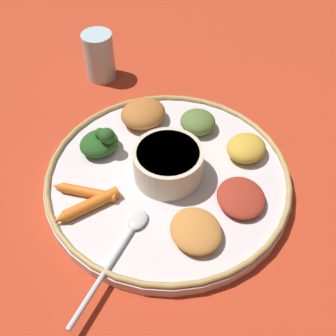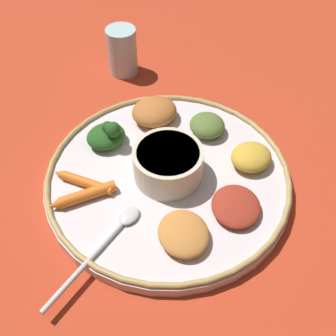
# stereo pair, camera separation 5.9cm
# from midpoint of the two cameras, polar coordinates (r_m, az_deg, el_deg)

# --- Properties ---
(ground_plane) EXTENTS (2.40, 2.40, 0.00)m
(ground_plane) POSITION_cam_midpoint_polar(r_m,az_deg,el_deg) (0.61, -2.74, -2.17)
(ground_plane) COLOR #B7381E
(platter) EXTENTS (0.36, 0.36, 0.02)m
(platter) POSITION_cam_midpoint_polar(r_m,az_deg,el_deg) (0.61, -2.77, -1.64)
(platter) COLOR silver
(platter) RESTS_ON ground_plane
(platter_rim) EXTENTS (0.36, 0.36, 0.01)m
(platter_rim) POSITION_cam_midpoint_polar(r_m,az_deg,el_deg) (0.60, -2.81, -0.92)
(platter_rim) COLOR tan
(platter_rim) RESTS_ON platter
(center_bowl) EXTENTS (0.10, 0.10, 0.05)m
(center_bowl) POSITION_cam_midpoint_polar(r_m,az_deg,el_deg) (0.58, -2.90, 0.58)
(center_bowl) COLOR beige
(center_bowl) RESTS_ON platter
(spoon) EXTENTS (0.10, 0.17, 0.01)m
(spoon) POSITION_cam_midpoint_polar(r_m,az_deg,el_deg) (0.53, -9.79, -10.95)
(spoon) COLOR silver
(spoon) RESTS_ON platter
(greens_pile) EXTENTS (0.08, 0.08, 0.05)m
(greens_pile) POSITION_cam_midpoint_polar(r_m,az_deg,el_deg) (0.63, -12.14, 3.51)
(greens_pile) COLOR #23511E
(greens_pile) RESTS_ON platter
(carrot_near_spoon) EXTENTS (0.10, 0.04, 0.01)m
(carrot_near_spoon) POSITION_cam_midpoint_polar(r_m,az_deg,el_deg) (0.59, -14.47, -3.40)
(carrot_near_spoon) COLOR orange
(carrot_near_spoon) RESTS_ON platter
(carrot_outer) EXTENTS (0.09, 0.06, 0.02)m
(carrot_outer) POSITION_cam_midpoint_polar(r_m,az_deg,el_deg) (0.57, -14.14, -5.35)
(carrot_outer) COLOR orange
(carrot_outer) RESTS_ON platter
(mound_beet) EXTENTS (0.07, 0.08, 0.02)m
(mound_beet) POSITION_cam_midpoint_polar(r_m,az_deg,el_deg) (0.57, 7.32, -4.31)
(mound_beet) COLOR maroon
(mound_beet) RESTS_ON platter
(mound_collards) EXTENTS (0.08, 0.08, 0.03)m
(mound_collards) POSITION_cam_midpoint_polar(r_m,az_deg,el_deg) (0.66, 1.67, 6.38)
(mound_collards) COLOR #567033
(mound_collards) RESTS_ON platter
(mound_squash) EXTENTS (0.09, 0.09, 0.02)m
(mound_squash) POSITION_cam_midpoint_polar(r_m,az_deg,el_deg) (0.53, 0.75, -9.00)
(mound_squash) COLOR #C67A38
(mound_squash) RESTS_ON platter
(mound_chickpea) EXTENTS (0.10, 0.10, 0.03)m
(mound_chickpea) POSITION_cam_midpoint_polar(r_m,az_deg,el_deg) (0.67, -6.03, 7.51)
(mound_chickpea) COLOR #B2662D
(mound_chickpea) RESTS_ON platter
(mound_lentil_yellow) EXTENTS (0.09, 0.08, 0.03)m
(mound_lentil_yellow) POSITION_cam_midpoint_polar(r_m,az_deg,el_deg) (0.62, 8.32, 2.66)
(mound_lentil_yellow) COLOR gold
(mound_lentil_yellow) RESTS_ON platter
(drinking_glass) EXTENTS (0.06, 0.06, 0.09)m
(drinking_glass) POSITION_cam_midpoint_polar(r_m,az_deg,el_deg) (0.80, -11.74, 14.69)
(drinking_glass) COLOR silver
(drinking_glass) RESTS_ON ground_plane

